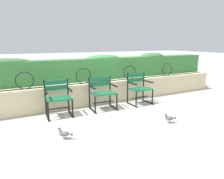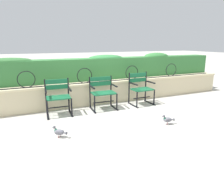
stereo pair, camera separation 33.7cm
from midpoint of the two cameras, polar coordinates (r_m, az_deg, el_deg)
ground_plane at (r=5.22m, az=2.26°, el=-6.12°), size 60.00×60.00×0.00m
stone_wall at (r=5.84m, az=-1.17°, el=-0.72°), size 8.48×0.41×0.63m
iron_arch_fence at (r=5.53m, az=-4.92°, el=3.56°), size 7.92×0.02×0.42m
hedge_row at (r=6.13m, az=-2.62°, el=6.17°), size 8.31×0.52×0.75m
park_chair_left at (r=5.01m, az=-13.12°, el=-1.75°), size 0.62×0.55×0.86m
park_chair_centre at (r=5.30m, az=-0.86°, el=-0.58°), size 0.66×0.55×0.85m
park_chair_right at (r=5.79m, az=9.73°, el=0.50°), size 0.62×0.54×0.89m
pigeon_near_chairs at (r=4.57m, az=17.51°, el=-8.08°), size 0.29×0.14×0.22m
pigeon_far_side at (r=3.88m, az=-12.21°, el=-11.64°), size 0.25×0.21×0.22m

